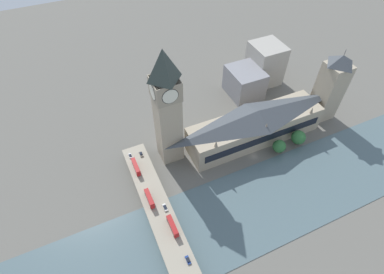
% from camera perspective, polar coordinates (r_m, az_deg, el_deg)
% --- Properties ---
extents(ground_plane, '(600.00, 600.00, 0.00)m').
position_cam_1_polar(ground_plane, '(203.08, 11.68, -3.65)').
color(ground_plane, '#605E56').
extents(river_water, '(51.70, 360.00, 0.30)m').
position_cam_1_polar(river_water, '(189.97, 16.84, -10.40)').
color(river_water, '#4C6066').
rests_on(river_water, ground_plane).
extents(parliament_hall, '(23.08, 93.50, 26.09)m').
position_cam_1_polar(parliament_hall, '(204.48, 11.98, 2.21)').
color(parliament_hall, tan).
rests_on(parliament_hall, ground_plane).
extents(clock_tower, '(14.89, 14.89, 79.34)m').
position_cam_1_polar(clock_tower, '(169.68, -4.82, 5.75)').
color(clock_tower, tan).
rests_on(clock_tower, ground_plane).
extents(victoria_tower, '(15.05, 15.05, 55.19)m').
position_cam_1_polar(victoria_tower, '(230.25, 24.80, 8.54)').
color(victoria_tower, tan).
rests_on(victoria_tower, ground_plane).
extents(road_bridge, '(135.41, 14.44, 6.11)m').
position_cam_1_polar(road_bridge, '(164.58, -4.09, -18.74)').
color(road_bridge, gray).
rests_on(road_bridge, ground_plane).
extents(double_decker_bus_lead, '(11.84, 2.66, 4.68)m').
position_cam_1_polar(double_decker_bus_lead, '(163.26, -3.73, -16.55)').
color(double_decker_bus_lead, red).
rests_on(double_decker_bus_lead, road_bridge).
extents(double_decker_bus_mid, '(11.43, 2.64, 4.92)m').
position_cam_1_polar(double_decker_bus_mid, '(172.23, -8.11, -11.49)').
color(double_decker_bus_mid, red).
rests_on(double_decker_bus_mid, road_bridge).
extents(double_decker_bus_rear, '(11.98, 2.53, 4.69)m').
position_cam_1_polar(double_decker_bus_rear, '(186.04, -10.64, -5.59)').
color(double_decker_bus_rear, red).
rests_on(double_decker_bus_rear, road_bridge).
extents(car_northbound_lead, '(4.35, 1.82, 1.37)m').
position_cam_1_polar(car_northbound_lead, '(158.21, -0.77, -22.37)').
color(car_northbound_lead, navy).
rests_on(car_northbound_lead, road_bridge).
extents(car_northbound_tail, '(3.85, 1.75, 1.36)m').
position_cam_1_polar(car_northbound_tail, '(194.54, -11.68, -3.53)').
color(car_northbound_tail, silver).
rests_on(car_northbound_tail, road_bridge).
extents(car_southbound_lead, '(4.36, 1.89, 1.53)m').
position_cam_1_polar(car_southbound_lead, '(194.17, -9.69, -3.20)').
color(car_southbound_lead, slate).
rests_on(car_southbound_lead, road_bridge).
extents(car_southbound_mid, '(4.79, 1.89, 1.37)m').
position_cam_1_polar(car_southbound_mid, '(170.73, -5.16, -13.21)').
color(car_southbound_mid, silver).
rests_on(car_southbound_mid, road_bridge).
extents(city_block_west, '(24.98, 23.76, 32.87)m').
position_cam_1_polar(city_block_west, '(256.40, 13.75, 13.45)').
color(city_block_west, '#A39E93').
rests_on(city_block_west, ground_plane).
extents(city_block_center, '(27.65, 24.20, 21.98)m').
position_cam_1_polar(city_block_center, '(242.01, 9.97, 10.26)').
color(city_block_center, gray).
rests_on(city_block_center, ground_plane).
extents(tree_embankment_near, '(8.67, 8.67, 10.78)m').
position_cam_1_polar(tree_embankment_near, '(204.27, 16.27, -1.70)').
color(tree_embankment_near, brown).
rests_on(tree_embankment_near, ground_plane).
extents(tree_embankment_mid, '(9.56, 9.56, 11.94)m').
position_cam_1_polar(tree_embankment_mid, '(212.65, 19.61, -0.07)').
color(tree_embankment_mid, brown).
rests_on(tree_embankment_mid, ground_plane).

